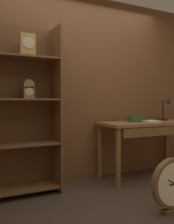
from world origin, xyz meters
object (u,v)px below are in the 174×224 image
(toolbox_small, at_px, (135,119))
(round_clock_large, at_px, (173,185))
(workbench, at_px, (147,129))
(desk_lamp, at_px, (166,109))
(open_repair_manual, at_px, (151,121))

(toolbox_small, distance_m, round_clock_large, 1.32)
(workbench, relative_size, toolbox_small, 6.51)
(workbench, height_order, round_clock_large, workbench)
(desk_lamp, distance_m, toolbox_small, 0.63)
(desk_lamp, xyz_separation_m, toolbox_small, (-0.61, -0.04, -0.14))
(desk_lamp, distance_m, open_repair_manual, 0.53)
(toolbox_small, xyz_separation_m, open_repair_manual, (0.15, -0.16, -0.03))
(desk_lamp, bearing_deg, open_repair_manual, -156.25)
(desk_lamp, xyz_separation_m, round_clock_large, (-1.00, -1.16, -0.71))
(open_repair_manual, bearing_deg, toolbox_small, 136.93)
(workbench, xyz_separation_m, desk_lamp, (0.47, 0.12, 0.28))
(workbench, xyz_separation_m, toolbox_small, (-0.15, 0.08, 0.14))
(workbench, distance_m, open_repair_manual, 0.14)
(desk_lamp, bearing_deg, round_clock_large, -130.74)
(workbench, distance_m, desk_lamp, 0.56)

